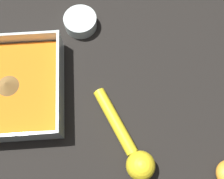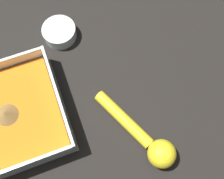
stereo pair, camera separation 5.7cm
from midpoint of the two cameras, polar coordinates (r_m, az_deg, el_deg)
ground_plane at (r=0.62m, az=-13.79°, el=-0.51°), size 4.00×4.00×0.00m
square_dish at (r=0.61m, az=-18.79°, el=-0.19°), size 0.23×0.23×0.07m
spice_bowl at (r=0.67m, az=-4.43°, el=14.13°), size 0.08×0.08×0.03m
lemon_squeezer at (r=0.55m, az=7.27°, el=-13.31°), size 0.20×0.12×0.06m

